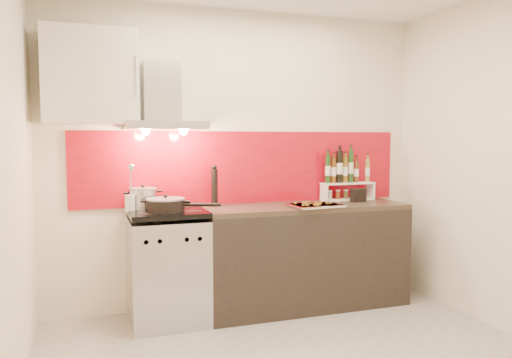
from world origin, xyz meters
name	(u,v)px	position (x,y,z in m)	size (l,w,h in m)	color
back_wall	(240,158)	(0.00, 1.40, 1.30)	(3.40, 0.02, 2.60)	silver
left_wall	(5,172)	(-1.70, 0.00, 1.30)	(0.02, 2.80, 2.60)	silver
backsplash	(245,167)	(0.05, 1.39, 1.22)	(3.00, 0.02, 0.64)	maroon
range_stove	(168,268)	(-0.70, 1.10, 0.44)	(0.60, 0.60, 0.91)	#B7B7BA
counter	(304,255)	(0.50, 1.10, 0.45)	(1.80, 0.60, 0.90)	black
range_hood	(163,106)	(-0.70, 1.24, 1.74)	(0.62, 0.50, 0.61)	#B7B7BA
upper_cabinet	(91,77)	(-1.25, 1.22, 1.95)	(0.70, 0.35, 0.72)	beige
stock_pot	(143,198)	(-0.87, 1.25, 1.00)	(0.23, 0.23, 0.20)	#B7B7BA
saute_pan	(166,205)	(-0.72, 1.00, 0.96)	(0.56, 0.31, 0.14)	black
utensil_jar	(130,197)	(-0.98, 1.16, 1.02)	(0.08, 0.12, 0.38)	silver
pepper_mill	(214,186)	(-0.27, 1.25, 1.07)	(0.06, 0.06, 0.36)	black
step_shelf	(345,178)	(1.00, 1.28, 1.11)	(0.51, 0.14, 0.47)	white
caddy_box	(358,195)	(1.05, 1.12, 0.96)	(0.14, 0.06, 0.12)	black
baking_tray	(314,205)	(0.52, 0.94, 0.92)	(0.46, 0.37, 0.03)	silver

